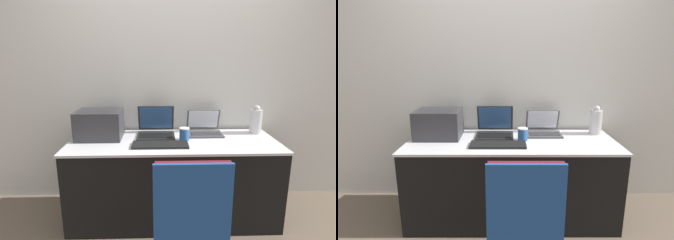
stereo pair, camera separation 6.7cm
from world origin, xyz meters
The scene contains 10 objects.
ground_plane centered at (0.00, 0.00, 0.00)m, with size 14.00×14.00×0.00m, color #6B5B4C.
wall_back centered at (0.00, 0.75, 1.30)m, with size 8.00×0.05×2.60m.
table centered at (0.00, 0.34, 0.37)m, with size 1.85×0.69×0.74m.
printer centered at (-0.67, 0.44, 0.88)m, with size 0.40×0.33×0.26m.
laptop_left centered at (-0.16, 0.50, 0.80)m, with size 0.35×0.34×0.27m.
laptop_right centered at (0.31, 0.54, 0.79)m, with size 0.32×0.30×0.22m.
external_keyboard centered at (-0.12, 0.19, 0.75)m, with size 0.47×0.17×0.02m.
coffee_cup centered at (0.10, 0.35, 0.80)m, with size 0.09×0.09×0.11m.
metal_pitcher centered at (0.81, 0.55, 0.87)m, with size 0.11×0.11×0.28m.
chair centered at (0.06, -0.51, 0.57)m, with size 0.43×0.49×0.93m.
Camera 2 is at (-0.05, -1.89, 1.48)m, focal length 28.00 mm.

